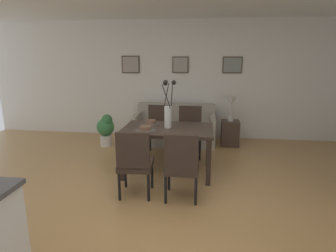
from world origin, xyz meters
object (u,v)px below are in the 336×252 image
dining_table (168,133)px  potted_plant (106,128)px  framed_picture_center (180,65)px  side_table (230,133)px  dining_chair_near_right (158,127)px  dining_chair_far_right (190,129)px  sofa (175,130)px  framed_picture_left (131,65)px  table_lamp (232,103)px  dining_chair_far_left (182,163)px  centerpiece_vase (168,110)px  framed_picture_right (232,65)px  bowl_near_right (151,122)px  dining_chair_near_left (135,161)px  bowl_near_left (145,128)px

dining_table → potted_plant: size_ratio=2.09×
framed_picture_center → side_table: bearing=-26.4°
dining_chair_near_right → framed_picture_center: bearing=76.5°
dining_chair_far_right → sofa: (-0.37, 0.79, -0.23)m
dining_table → framed_picture_center: size_ratio=3.91×
framed_picture_left → dining_chair_far_right: bearing=-41.7°
dining_chair_far_right → potted_plant: 1.79m
table_lamp → dining_chair_far_left: bearing=-108.1°
dining_chair_near_right → potted_plant: (-1.16, 0.33, -0.14)m
sofa → potted_plant: size_ratio=2.54×
centerpiece_vase → table_lamp: centerpiece_vase is taller
dining_chair_near_right → framed_picture_right: framed_picture_right is taller
dining_chair_far_left → potted_plant: size_ratio=1.37×
dining_table → centerpiece_vase: 0.37m
dining_chair_far_left → framed_picture_left: (-1.42, 3.02, 1.12)m
bowl_near_right → framed_picture_left: 2.25m
framed_picture_left → centerpiece_vase: bearing=-62.1°
dining_chair_near_right → framed_picture_center: (0.30, 1.24, 1.12)m
dining_table → dining_chair_far_left: 0.95m
sofa → potted_plant: sofa is taller
framed_picture_right → dining_chair_far_left: bearing=-105.4°
dining_chair_near_left → bowl_near_right: 1.12m
dining_chair_far_left → bowl_near_left: size_ratio=5.41×
dining_chair_far_left → side_table: (0.81, 2.47, -0.25)m
framed_picture_left → potted_plant: framed_picture_left is taller
bowl_near_left → table_lamp: size_ratio=0.33×
dining_chair_near_right → dining_table: bearing=-71.5°
centerpiece_vase → sofa: 1.80m
framed_picture_right → potted_plant: (-2.58, -0.91, -1.26)m
dining_chair_near_left → framed_picture_left: (-0.80, 3.00, 1.12)m
dining_table → potted_plant: (-1.45, 1.21, -0.28)m
dining_table → bowl_near_left: bearing=-146.6°
framed_picture_left → framed_picture_center: bearing=0.0°
potted_plant → table_lamp: bearing=8.2°
dining_chair_near_right → framed_picture_right: bearing=41.1°
side_table → potted_plant: (-2.55, -0.37, 0.11)m
dining_chair_near_right → framed_picture_right: 2.19m
side_table → framed_picture_left: bearing=166.2°
framed_picture_left → framed_picture_center: 1.12m
dining_chair_near_left → side_table: 2.85m
table_lamp → side_table: bearing=-116.6°
bowl_near_right → bowl_near_left: bearing=-90.0°
dining_chair_near_right → dining_chair_far_right: 0.60m
bowl_near_right → potted_plant: size_ratio=0.25×
bowl_near_right → framed_picture_center: framed_picture_center is taller
framed_picture_left → sofa: bearing=-24.5°
dining_chair_far_right → centerpiece_vase: (-0.30, -0.85, 0.51)m
centerpiece_vase → framed_picture_center: (-0.00, 2.12, 0.61)m
dining_table → dining_chair_near_left: dining_chair_near_left is taller
dining_chair_far_right → framed_picture_left: framed_picture_left is taller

